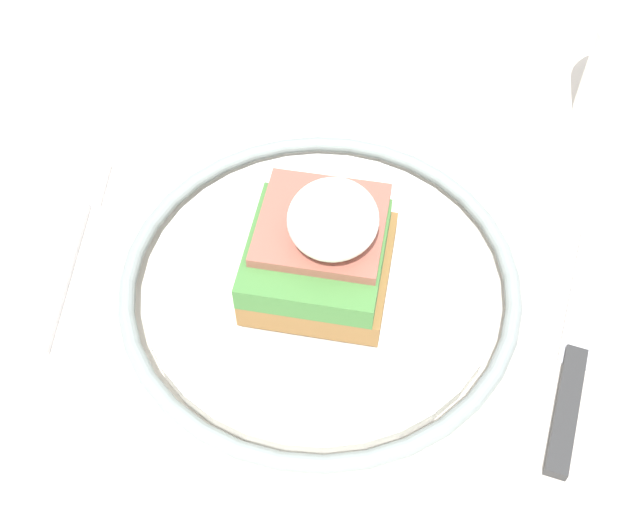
# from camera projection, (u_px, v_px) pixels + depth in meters

# --- Properties ---
(dining_table) EXTENTS (1.04, 0.71, 0.75)m
(dining_table) POSITION_uv_depth(u_px,v_px,m) (332.00, 377.00, 0.59)
(dining_table) COLOR beige
(dining_table) RESTS_ON ground_plane
(plate) EXTENTS (0.24, 0.24, 0.02)m
(plate) POSITION_uv_depth(u_px,v_px,m) (320.00, 283.00, 0.48)
(plate) COLOR silver
(plate) RESTS_ON dining_table
(sandwich) EXTENTS (0.08, 0.08, 0.08)m
(sandwich) POSITION_uv_depth(u_px,v_px,m) (320.00, 247.00, 0.45)
(sandwich) COLOR olive
(sandwich) RESTS_ON plate
(fork) EXTENTS (0.04, 0.15, 0.00)m
(fork) POSITION_uv_depth(u_px,v_px,m) (73.00, 240.00, 0.51)
(fork) COLOR silver
(fork) RESTS_ON dining_table
(knife) EXTENTS (0.04, 0.19, 0.01)m
(knife) POSITION_uv_depth(u_px,v_px,m) (577.00, 348.00, 0.46)
(knife) COLOR #2D2D2D
(knife) RESTS_ON dining_table
(cup) EXTENTS (0.07, 0.07, 0.07)m
(cup) POSITION_uv_depth(u_px,v_px,m) (640.00, 77.00, 0.55)
(cup) COLOR white
(cup) RESTS_ON dining_table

